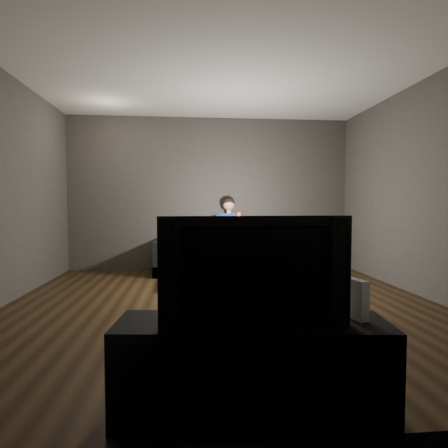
{
  "coord_description": "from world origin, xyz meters",
  "views": [
    {
      "loc": [
        -0.4,
        -4.23,
        1.15
      ],
      "look_at": [
        0.15,
        1.55,
        0.85
      ],
      "focal_mm": 30.0,
      "sensor_mm": 36.0,
      "label": 1
    }
  ],
  "objects": [
    {
      "name": "tv",
      "position": [
        -0.06,
        -2.27,
        0.81
      ],
      "size": [
        1.0,
        0.17,
        0.57
      ],
      "primitive_type": "imported",
      "rotation": [
        0.0,
        0.0,
        0.04
      ],
      "color": "black",
      "rests_on": "media_console"
    },
    {
      "name": "front_wall",
      "position": [
        0.0,
        -2.5,
        1.35
      ],
      "size": [
        5.0,
        0.04,
        2.7
      ],
      "primitive_type": "cube",
      "color": "#3C3834",
      "rests_on": "ground"
    },
    {
      "name": "floor",
      "position": [
        0.0,
        0.0,
        0.0
      ],
      "size": [
        5.0,
        5.0,
        0.0
      ],
      "primitive_type": "plane",
      "color": "black",
      "rests_on": "ground"
    },
    {
      "name": "ceiling",
      "position": [
        0.0,
        0.0,
        2.7
      ],
      "size": [
        5.0,
        5.0,
        0.02
      ],
      "primitive_type": "cube",
      "color": "silver",
      "rests_on": "back_wall"
    },
    {
      "name": "nunchuk_white",
      "position": [
        0.21,
        1.56,
        0.9
      ],
      "size": [
        0.06,
        0.09,
        0.14
      ],
      "color": "silver",
      "rests_on": "child"
    },
    {
      "name": "wii_console",
      "position": [
        0.52,
        -2.27,
        0.63
      ],
      "size": [
        0.09,
        0.17,
        0.22
      ],
      "primitive_type": "cube",
      "rotation": [
        0.0,
        0.0,
        0.25
      ],
      "color": "silver",
      "rests_on": "media_console"
    },
    {
      "name": "coffee_table",
      "position": [
        0.03,
        1.01,
        0.32
      ],
      "size": [
        1.05,
        0.56,
        0.37
      ],
      "color": "black",
      "rests_on": "floor"
    },
    {
      "name": "wii_remote_black",
      "position": [
        -0.86,
        1.99,
        0.57
      ],
      "size": [
        0.06,
        0.14,
        0.03
      ],
      "color": "black",
      "rests_on": "sofa"
    },
    {
      "name": "child",
      "position": [
        0.29,
        2.03,
        0.72
      ],
      "size": [
        0.5,
        0.62,
        1.23
      ],
      "color": "black",
      "rests_on": "sofa"
    },
    {
      "name": "back_wall",
      "position": [
        0.0,
        2.5,
        1.35
      ],
      "size": [
        5.0,
        0.04,
        2.7
      ],
      "primitive_type": "cube",
      "color": "#3C3834",
      "rests_on": "ground"
    },
    {
      "name": "media_console",
      "position": [
        -0.06,
        -2.27,
        0.26
      ],
      "size": [
        1.5,
        0.57,
        0.52
      ],
      "primitive_type": "cube",
      "rotation": [
        0.0,
        0.0,
        -0.1
      ],
      "color": "black",
      "rests_on": "floor"
    },
    {
      "name": "sofa",
      "position": [
        0.06,
        2.07,
        0.26
      ],
      "size": [
        2.04,
        0.88,
        0.79
      ],
      "color": "black",
      "rests_on": "floor"
    },
    {
      "name": "wii_remote_red",
      "position": [
        0.38,
        1.55,
        0.94
      ],
      "size": [
        0.05,
        0.07,
        0.18
      ],
      "color": "#E92700",
      "rests_on": "child"
    },
    {
      "name": "right_wall",
      "position": [
        2.5,
        0.0,
        1.35
      ],
      "size": [
        0.04,
        5.0,
        2.7
      ],
      "primitive_type": "cube",
      "color": "#3C3834",
      "rests_on": "ground"
    }
  ]
}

